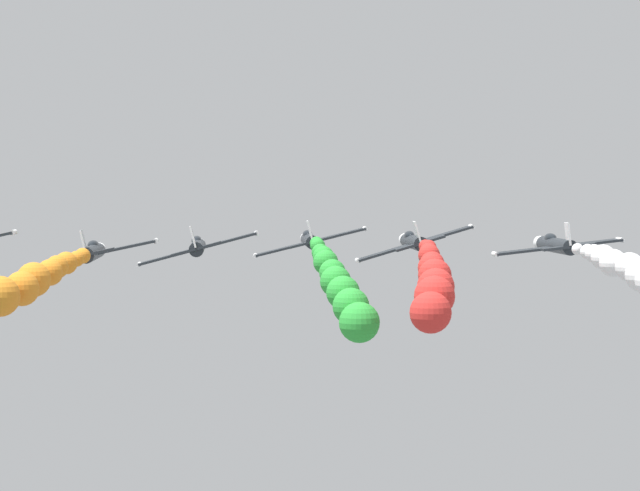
% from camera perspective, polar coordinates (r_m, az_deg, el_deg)
% --- Properties ---
extents(airplane_lead, '(9.37, 10.35, 3.14)m').
position_cam_1_polar(airplane_lead, '(120.64, -0.40, 0.20)').
color(airplane_lead, '#23282D').
extents(smoke_trail_lead, '(3.81, 19.66, 6.38)m').
position_cam_1_polar(smoke_trail_lead, '(100.70, 0.87, -1.79)').
color(smoke_trail_lead, green).
extents(airplane_left_inner, '(9.33, 10.35, 3.22)m').
position_cam_1_polar(airplane_left_inner, '(112.94, -4.75, -0.05)').
color(airplane_left_inner, '#23282D').
extents(airplane_right_inner, '(9.27, 10.35, 3.34)m').
position_cam_1_polar(airplane_right_inner, '(114.61, 3.62, 0.15)').
color(airplane_right_inner, '#23282D').
extents(smoke_trail_right_inner, '(3.69, 17.88, 5.33)m').
position_cam_1_polar(smoke_trail_right_inner, '(95.90, 4.38, -1.56)').
color(smoke_trail_right_inner, red).
extents(airplane_left_outer, '(9.43, 10.35, 3.01)m').
position_cam_1_polar(airplane_left_outer, '(105.99, -8.78, -0.26)').
color(airplane_left_outer, '#23282D').
extents(smoke_trail_left_outer, '(4.68, 17.27, 3.21)m').
position_cam_1_polar(smoke_trail_left_outer, '(87.68, -11.09, -1.38)').
color(smoke_trail_left_outer, orange).
extents(airplane_right_outer, '(9.54, 10.35, 2.57)m').
position_cam_1_polar(airplane_right_outer, '(108.85, 9.09, 0.02)').
color(airplane_right_outer, '#23282D').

